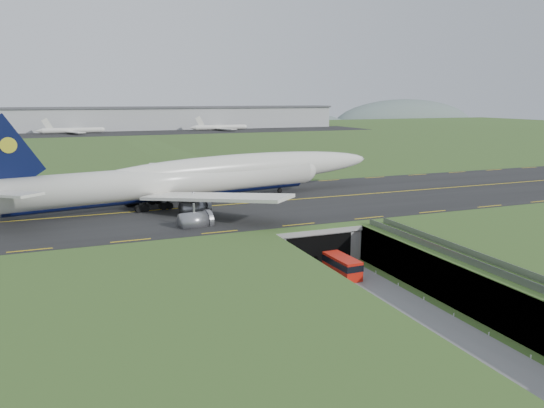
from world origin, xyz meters
name	(u,v)px	position (x,y,z in m)	size (l,w,h in m)	color
ground	(342,279)	(0.00, 0.00, 0.00)	(900.00, 900.00, 0.00)	#385120
airfield_deck	(343,261)	(0.00, 0.00, 3.00)	(800.00, 800.00, 6.00)	gray
trench_road	(369,295)	(0.00, -7.50, 0.10)	(12.00, 75.00, 0.20)	slate
taxiway	(265,202)	(0.00, 33.00, 6.09)	(800.00, 44.00, 0.18)	black
tunnel_portal	(298,233)	(0.00, 16.71, 3.33)	(17.00, 22.30, 6.00)	gray
guideway	(494,276)	(11.00, -19.11, 5.32)	(3.00, 53.00, 7.05)	#A8A8A3
jumbo_jet	(200,178)	(-12.52, 37.99, 11.24)	(89.88, 57.94, 19.51)	silver
shuttle_tram	(342,266)	(0.49, 1.12, 1.71)	(3.21, 7.77, 3.12)	red
cargo_terminal	(121,118)	(-0.18, 299.41, 13.96)	(320.00, 67.00, 15.60)	#B2B2B2
distant_hills	(177,132)	(64.38, 430.00, -4.00)	(700.00, 91.00, 60.00)	slate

